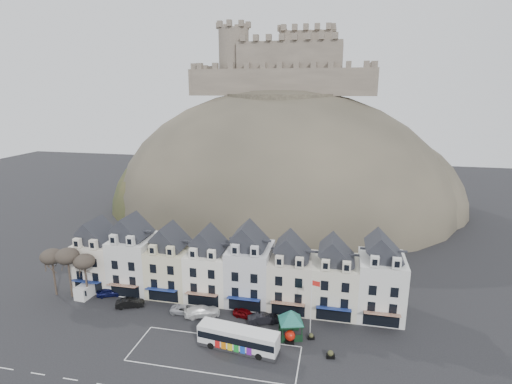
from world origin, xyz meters
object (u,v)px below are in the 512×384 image
at_px(red_buoy, 290,336).
at_px(flagpole, 312,302).
at_px(bus, 238,338).
at_px(car_black, 130,303).
at_px(car_maroon, 245,314).
at_px(car_charcoal, 263,319).
at_px(car_white, 202,311).
at_px(car_navy, 109,292).
at_px(car_silver, 185,309).
at_px(white_van, 88,289).
at_px(bus_shelter, 291,316).

bearing_deg(red_buoy, flagpole, 47.19).
bearing_deg(bus, car_black, 168.52).
bearing_deg(car_maroon, car_charcoal, -93.83).
height_order(bus, car_white, bus).
relative_size(car_navy, car_white, 0.74).
bearing_deg(car_white, flagpole, -118.11).
bearing_deg(flagpole, car_maroon, 169.36).
height_order(car_silver, car_white, car_white).
height_order(bus, car_charcoal, bus).
height_order(red_buoy, car_navy, red_buoy).
xyz_separation_m(flagpole, white_van, (-37.58, 3.08, -3.75)).
bearing_deg(flagpole, white_van, 175.31).
xyz_separation_m(bus, car_white, (-7.45, 6.69, -0.92)).
bearing_deg(car_charcoal, white_van, 63.89).
relative_size(bus_shelter, white_van, 1.28).
xyz_separation_m(car_black, car_charcoal, (21.65, 0.00, 0.03)).
distance_m(flagpole, car_silver, 20.02).
relative_size(bus_shelter, flagpole, 0.74).
relative_size(car_maroon, car_charcoal, 0.83).
bearing_deg(car_silver, car_navy, 76.48).
relative_size(bus_shelter, car_maroon, 1.64).
distance_m(car_navy, car_silver, 14.59).
relative_size(red_buoy, flagpole, 0.21).
xyz_separation_m(bus, bus_shelter, (6.46, 4.24, 1.51)).
xyz_separation_m(car_maroon, car_charcoal, (2.99, -0.91, 0.11)).
relative_size(flagpole, car_black, 1.93).
xyz_separation_m(bus_shelter, car_maroon, (-7.35, 3.35, -2.57)).
bearing_deg(car_charcoal, car_navy, 62.52).
bearing_deg(flagpole, car_white, 176.62).
bearing_deg(flagpole, car_navy, 174.14).
bearing_deg(white_van, car_charcoal, 0.88).
height_order(bus_shelter, car_black, bus_shelter).
distance_m(bus_shelter, car_silver, 17.21).
distance_m(white_van, car_navy, 3.68).
relative_size(bus_shelter, red_buoy, 3.49).
relative_size(bus, car_charcoal, 2.43).
distance_m(bus, car_navy, 26.43).
height_order(car_silver, car_maroon, car_maroon).
bearing_deg(car_black, flagpole, -115.26).
relative_size(red_buoy, white_van, 0.37).
bearing_deg(bus, car_navy, 167.04).
relative_size(red_buoy, car_white, 0.33).
bearing_deg(car_silver, car_black, 86.66).
bearing_deg(flagpole, bus, -148.14).
bearing_deg(red_buoy, car_black, 171.68).
bearing_deg(bus_shelter, bus, -163.27).
distance_m(flagpole, car_black, 29.05).
xyz_separation_m(white_van, car_silver, (18.04, -1.96, -0.47)).
bearing_deg(car_charcoal, car_white, 67.84).
bearing_deg(white_van, car_maroon, 2.34).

